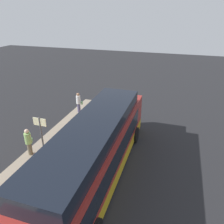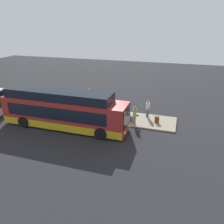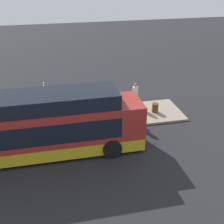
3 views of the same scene
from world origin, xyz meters
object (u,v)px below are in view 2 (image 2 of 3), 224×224
(passenger_boarding, at_px, (135,114))
(trash_bin, at_px, (157,119))
(suitcase, at_px, (130,119))
(bus_lead, at_px, (63,111))
(sign_post, at_px, (88,97))
(passenger_waiting, at_px, (148,108))
(passenger_with_bags, at_px, (88,101))

(passenger_boarding, bearing_deg, trash_bin, 78.37)
(suitcase, height_order, trash_bin, suitcase)
(bus_lead, bearing_deg, sign_post, 78.14)
(passenger_waiting, xyz_separation_m, trash_bin, (1.12, -1.18, -0.66))
(trash_bin, bearing_deg, passenger_with_bags, 169.86)
(bus_lead, relative_size, passenger_boarding, 6.68)
(passenger_with_bags, xyz_separation_m, sign_post, (0.37, -0.76, 0.70))
(suitcase, height_order, sign_post, sign_post)
(bus_lead, distance_m, passenger_waiting, 8.54)
(passenger_with_bags, height_order, trash_bin, passenger_with_bags)
(passenger_boarding, height_order, passenger_with_bags, passenger_with_bags)
(passenger_waiting, xyz_separation_m, passenger_with_bags, (-6.76, 0.23, -0.00))
(passenger_waiting, bearing_deg, passenger_with_bags, -26.39)
(passenger_with_bags, distance_m, sign_post, 1.10)
(sign_post, bearing_deg, passenger_waiting, 4.78)
(passenger_boarding, distance_m, suitcase, 0.90)
(passenger_waiting, bearing_deg, sign_post, -19.66)
(bus_lead, distance_m, trash_bin, 9.07)
(passenger_boarding, bearing_deg, bus_lead, -107.04)
(suitcase, bearing_deg, trash_bin, 14.33)
(passenger_boarding, height_order, suitcase, passenger_boarding)
(suitcase, distance_m, sign_post, 5.34)
(passenger_with_bags, xyz_separation_m, trash_bin, (7.88, -1.41, -0.65))
(bus_lead, height_order, passenger_waiting, bus_lead)
(bus_lead, distance_m, suitcase, 6.54)
(passenger_with_bags, bearing_deg, passenger_boarding, 49.39)
(bus_lead, height_order, passenger_with_bags, bus_lead)
(passenger_boarding, bearing_deg, passenger_waiting, 119.80)
(passenger_with_bags, relative_size, sign_post, 0.71)
(passenger_waiting, height_order, sign_post, sign_post)
(sign_post, distance_m, trash_bin, 7.66)
(sign_post, bearing_deg, suitcase, -14.42)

